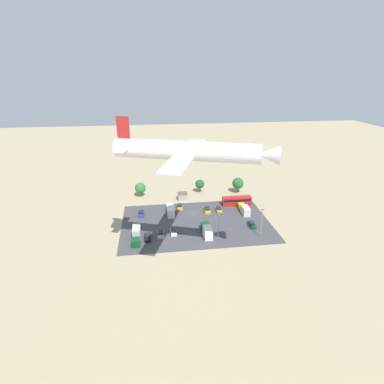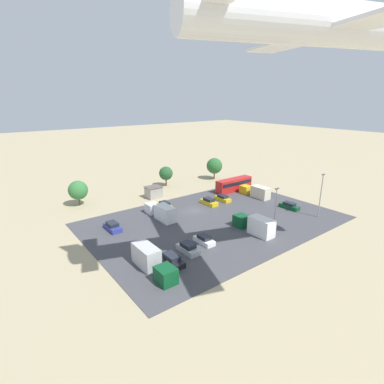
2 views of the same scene
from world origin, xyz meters
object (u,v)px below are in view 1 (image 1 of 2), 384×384
at_px(bus, 237,201).
at_px(parked_car_5, 148,237).
at_px(parked_truck_2, 171,211).
at_px(airplane, 194,151).
at_px(parked_car_0, 174,232).
at_px(parked_truck_1, 244,209).
at_px(parked_car_3, 219,209).
at_px(parked_truck_3, 207,231).
at_px(shed_building, 182,196).
at_px(parked_car_6, 180,207).
at_px(parked_car_7, 141,213).
at_px(parked_car_1, 207,210).
at_px(parked_car_4, 161,234).
at_px(parked_truck_0, 136,235).
at_px(parked_car_2, 252,224).

height_order(bus, parked_car_5, bus).
bearing_deg(parked_truck_2, airplane, -83.52).
bearing_deg(parked_car_0, parked_truck_1, -156.44).
xyz_separation_m(parked_car_3, parked_truck_3, (7.44, 16.75, 0.91)).
bearing_deg(shed_building, parked_car_5, 64.39).
bearing_deg(shed_building, parked_truck_2, 66.21).
relative_size(parked_car_6, parked_car_7, 0.92).
xyz_separation_m(parked_car_1, parked_car_4, (17.39, 15.17, 0.02)).
bearing_deg(parked_truck_0, parked_truck_3, 178.56).
bearing_deg(parked_truck_1, parked_truck_2, 174.87).
height_order(parked_car_6, parked_truck_0, parked_truck_0).
distance_m(parked_truck_2, parked_truck_3, 19.25).
distance_m(parked_car_5, parked_truck_2, 18.01).
xyz_separation_m(bus, parked_truck_2, (25.55, 4.64, -0.40)).
bearing_deg(parked_truck_2, parked_car_4, -105.69).
relative_size(parked_car_3, airplane, 0.12).
distance_m(parked_car_5, parked_car_6, 23.76).
xyz_separation_m(shed_building, parked_car_1, (-7.60, 12.41, -0.71)).
xyz_separation_m(bus, parked_car_4, (29.70, 19.43, -1.13)).
bearing_deg(parked_truck_3, parked_car_0, 166.46).
relative_size(bus, parked_car_3, 2.56).
bearing_deg(parked_car_7, shed_building, -142.88).
bearing_deg(parked_car_2, parked_car_0, 2.85).
distance_m(shed_building, airplane, 53.80).
xyz_separation_m(bus, parked_car_6, (21.90, 0.07, -1.16)).
bearing_deg(bus, shed_building, -112.24).
xyz_separation_m(parked_truck_0, parked_truck_2, (-11.49, -15.83, -0.08)).
bearing_deg(parked_car_0, parked_truck_2, -90.31).
distance_m(parked_truck_1, parked_truck_2, 26.52).
xyz_separation_m(parked_car_0, parked_truck_0, (11.41, 1.91, 0.88)).
height_order(bus, parked_car_2, bus).
relative_size(parked_car_4, parked_truck_2, 0.48).
bearing_deg(bus, parked_truck_1, 7.00).
xyz_separation_m(parked_car_0, parked_car_1, (-13.31, -14.30, 0.05)).
height_order(parked_car_5, parked_car_6, parked_car_6).
distance_m(parked_truck_3, airplane, 33.98).
bearing_deg(parked_car_1, parked_car_6, 156.38).
bearing_deg(parked_car_5, parked_car_1, -142.52).
relative_size(bus, parked_truck_3, 1.30).
xyz_separation_m(bus, parked_car_0, (25.62, 18.57, -1.20)).
height_order(parked_car_1, airplane, airplane).
relative_size(shed_building, airplane, 0.10).
bearing_deg(parked_car_0, parked_car_6, -101.40).
bearing_deg(bus, parked_car_1, -70.90).
relative_size(parked_car_0, parked_car_2, 0.90).
bearing_deg(parked_car_7, bus, -173.68).
distance_m(parked_car_6, airplane, 47.57).
distance_m(parked_car_1, parked_truck_0, 29.58).
relative_size(parked_car_0, parked_car_6, 0.99).
relative_size(parked_car_0, airplane, 0.11).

